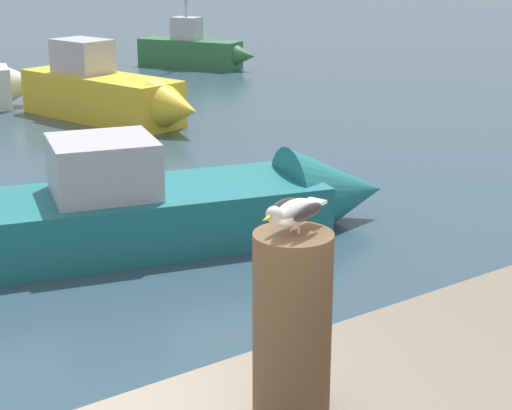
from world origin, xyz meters
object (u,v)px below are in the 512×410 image
object	(u,v)px
seagull	(293,212)
boat_yellow	(113,95)
boat_green	(197,51)
mooring_post	(292,328)
boat_teal	(185,206)

from	to	relation	value
seagull	boat_yellow	xyz separation A→B (m)	(5.33, 12.71, -1.96)
boat_green	boat_yellow	xyz separation A→B (m)	(-5.21, -5.36, 0.06)
boat_green	mooring_post	bearing A→B (deg)	-120.23
boat_teal	boat_yellow	world-z (taller)	boat_yellow
seagull	boat_teal	size ratio (longest dim) A/B	0.06
mooring_post	seagull	size ratio (longest dim) A/B	2.08
mooring_post	boat_yellow	bearing A→B (deg)	67.28
seagull	boat_teal	bearing A→B (deg)	63.39
seagull	mooring_post	bearing A→B (deg)	19.01
mooring_post	boat_teal	distance (m)	6.84
mooring_post	seagull	distance (m)	0.49
boat_teal	boat_yellow	bearing A→B (deg)	70.85
seagull	boat_green	distance (m)	21.02
mooring_post	seagull	world-z (taller)	seagull
mooring_post	boat_teal	world-z (taller)	mooring_post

